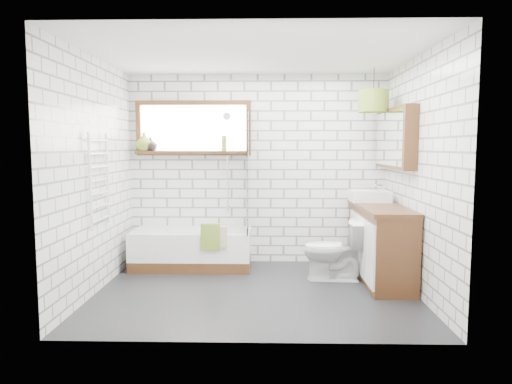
{
  "coord_description": "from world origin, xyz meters",
  "views": [
    {
      "loc": [
        0.12,
        -4.79,
        1.55
      ],
      "look_at": [
        0.0,
        0.25,
        1.05
      ],
      "focal_mm": 32.0,
      "sensor_mm": 36.0,
      "label": 1
    }
  ],
  "objects_px": {
    "basin": "(369,196)",
    "toilet": "(334,250)",
    "vanity": "(380,242)",
    "pendant": "(373,101)",
    "bathtub": "(192,249)"
  },
  "relations": [
    {
      "from": "basin",
      "to": "bathtub",
      "type": "bearing_deg",
      "value": 176.76
    },
    {
      "from": "bathtub",
      "to": "pendant",
      "type": "height_order",
      "value": "pendant"
    },
    {
      "from": "bathtub",
      "to": "toilet",
      "type": "relative_size",
      "value": 2.11
    },
    {
      "from": "bathtub",
      "to": "toilet",
      "type": "distance_m",
      "value": 1.83
    },
    {
      "from": "bathtub",
      "to": "pendant",
      "type": "bearing_deg",
      "value": -4.55
    },
    {
      "from": "basin",
      "to": "toilet",
      "type": "xyz_separation_m",
      "value": [
        -0.49,
        -0.39,
        -0.59
      ]
    },
    {
      "from": "bathtub",
      "to": "pendant",
      "type": "distance_m",
      "value": 2.92
    },
    {
      "from": "toilet",
      "to": "pendant",
      "type": "xyz_separation_m",
      "value": [
        0.5,
        0.34,
        1.74
      ]
    },
    {
      "from": "basin",
      "to": "pendant",
      "type": "xyz_separation_m",
      "value": [
        0.01,
        -0.05,
        1.15
      ]
    },
    {
      "from": "vanity",
      "to": "pendant",
      "type": "relative_size",
      "value": 4.32
    },
    {
      "from": "vanity",
      "to": "bathtub",
      "type": "bearing_deg",
      "value": 168.54
    },
    {
      "from": "basin",
      "to": "toilet",
      "type": "bearing_deg",
      "value": -141.29
    },
    {
      "from": "bathtub",
      "to": "toilet",
      "type": "height_order",
      "value": "toilet"
    },
    {
      "from": "vanity",
      "to": "basin",
      "type": "relative_size",
      "value": 3.31
    },
    {
      "from": "basin",
      "to": "toilet",
      "type": "height_order",
      "value": "basin"
    }
  ]
}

